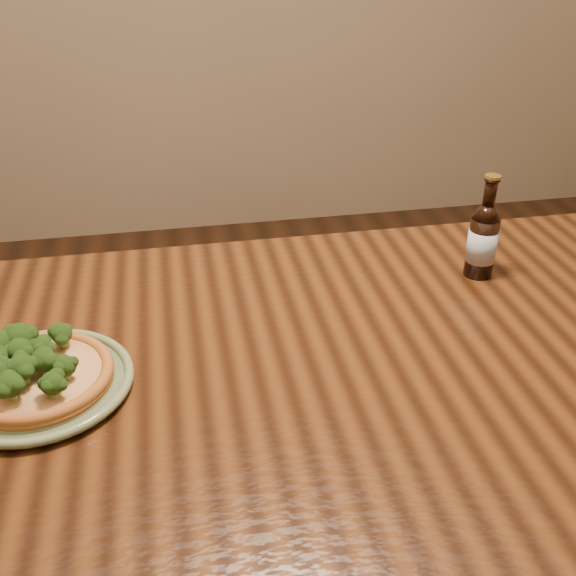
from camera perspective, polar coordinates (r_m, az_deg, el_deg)
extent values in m
cube|color=#44240E|center=(1.04, 3.26, -7.56)|extent=(1.60, 0.90, 0.04)
cylinder|color=#44240E|center=(1.81, 23.07, -6.44)|extent=(0.07, 0.07, 0.71)
cylinder|color=#6D7C55|center=(1.04, -20.19, -7.81)|extent=(0.24, 0.24, 0.01)
torus|color=#6D7C55|center=(1.04, -20.26, -7.51)|extent=(0.27, 0.27, 0.01)
torus|color=#6D7C55|center=(1.04, -20.25, -7.55)|extent=(0.21, 0.21, 0.01)
cylinder|color=#AB6026|center=(1.03, -20.31, -7.29)|extent=(0.21, 0.21, 0.01)
torus|color=#AB6026|center=(1.03, -20.39, -6.93)|extent=(0.21, 0.21, 0.02)
cylinder|color=#F2E094|center=(1.03, -20.39, -6.93)|extent=(0.18, 0.18, 0.01)
sphere|color=#315A1C|center=(1.04, -20.10, -4.70)|extent=(0.04, 0.04, 0.03)
sphere|color=#315A1C|center=(1.01, -19.98, -5.75)|extent=(0.05, 0.05, 0.03)
sphere|color=#315A1C|center=(1.06, -21.79, -3.86)|extent=(0.06, 0.06, 0.04)
sphere|color=#315A1C|center=(0.99, -18.33, -6.30)|extent=(0.04, 0.04, 0.03)
sphere|color=#315A1C|center=(1.06, -18.64, -3.67)|extent=(0.04, 0.04, 0.03)
sphere|color=#315A1C|center=(1.00, -21.59, -6.23)|extent=(0.05, 0.05, 0.04)
sphere|color=#315A1C|center=(0.96, -19.33, -7.64)|extent=(0.04, 0.04, 0.03)
sphere|color=#315A1C|center=(1.04, -21.80, -4.95)|extent=(0.05, 0.05, 0.04)
sphere|color=#315A1C|center=(0.98, -22.45, -7.58)|extent=(0.05, 0.05, 0.03)
cylinder|color=black|center=(1.29, 16.06, 3.36)|extent=(0.05, 0.05, 0.11)
cone|color=black|center=(1.26, 16.51, 6.20)|extent=(0.05, 0.05, 0.03)
cylinder|color=black|center=(1.25, 16.76, 7.80)|extent=(0.02, 0.02, 0.05)
torus|color=black|center=(1.24, 16.91, 8.74)|extent=(0.03, 0.03, 0.00)
cylinder|color=#A58C33|center=(1.24, 16.96, 9.00)|extent=(0.03, 0.03, 0.01)
cylinder|color=silver|center=(1.29, 16.08, 3.51)|extent=(0.05, 0.05, 0.06)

